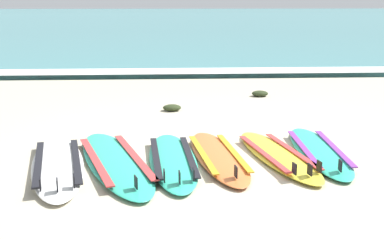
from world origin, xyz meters
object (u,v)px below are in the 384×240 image
Objects in this scene: surfboard_0 at (58,165)px; surfboard_5 at (319,151)px; surfboard_1 at (115,161)px; surfboard_3 at (218,156)px; surfboard_2 at (173,160)px; surfboard_4 at (278,155)px.

surfboard_0 is 2.85m from surfboard_5.
surfboard_0 is 0.59m from surfboard_1.
surfboard_3 is (1.10, 0.11, 0.00)m from surfboard_1.
surfboard_2 is at bearing -172.09° from surfboard_5.
surfboard_0 and surfboard_4 have the same top height.
surfboard_1 and surfboard_4 have the same top height.
surfboard_1 is at bearing 8.08° from surfboard_0.
surfboard_4 is at bearing 0.32° from surfboard_3.
surfboard_2 is at bearing 4.66° from surfboard_0.
surfboard_0 and surfboard_2 have the same top height.
surfboard_2 is 1.15m from surfboard_4.
surfboard_0 is at bearing -175.34° from surfboard_2.
surfboard_4 is 1.00× the size of surfboard_5.
surfboard_0 is at bearing -171.92° from surfboard_1.
surfboard_2 and surfboard_3 have the same top height.
surfboard_0 is 1.19m from surfboard_2.
surfboard_3 is 1.16m from surfboard_5.
surfboard_1 is 1.11m from surfboard_3.
surfboard_2 is at bearing -174.84° from surfboard_4.
surfboard_2 is (0.61, 0.01, 0.00)m from surfboard_1.
surfboard_4 and surfboard_5 have the same top height.
surfboard_1 and surfboard_3 have the same top height.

